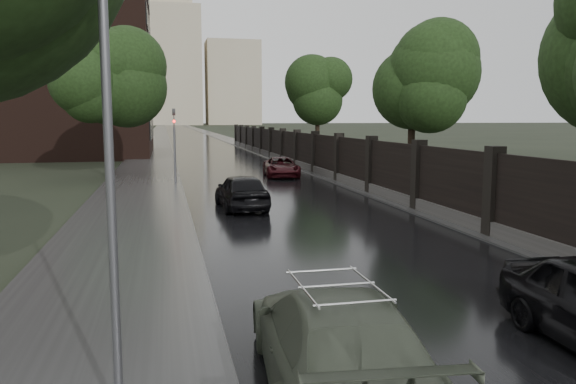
% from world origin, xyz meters
% --- Properties ---
extents(road, '(8.00, 420.00, 0.02)m').
position_xyz_m(road, '(0.00, 190.00, 0.01)').
color(road, black).
rests_on(road, ground).
extents(sidewalk_left, '(4.00, 420.00, 0.16)m').
position_xyz_m(sidewalk_left, '(-6.00, 190.00, 0.08)').
color(sidewalk_left, '#2D2D2D').
rests_on(sidewalk_left, ground).
extents(verge_right, '(3.00, 420.00, 0.08)m').
position_xyz_m(verge_right, '(5.50, 190.00, 0.04)').
color(verge_right, '#2D2D2D').
rests_on(verge_right, ground).
extents(fence_right, '(0.45, 75.72, 2.70)m').
position_xyz_m(fence_right, '(4.60, 32.01, 1.01)').
color(fence_right, '#383533').
rests_on(fence_right, ground).
extents(tree_left_far, '(4.25, 4.25, 7.39)m').
position_xyz_m(tree_left_far, '(-8.00, 30.00, 5.24)').
color(tree_left_far, black).
rests_on(tree_left_far, ground).
extents(tree_right_b, '(4.08, 4.08, 7.01)m').
position_xyz_m(tree_right_b, '(7.50, 22.00, 4.95)').
color(tree_right_b, black).
rests_on(tree_right_b, ground).
extents(tree_right_c, '(4.08, 4.08, 7.01)m').
position_xyz_m(tree_right_c, '(7.50, 40.00, 4.95)').
color(tree_right_c, black).
rests_on(tree_right_c, ground).
extents(lamp_post, '(0.25, 0.12, 5.11)m').
position_xyz_m(lamp_post, '(-5.40, 1.50, 2.67)').
color(lamp_post, '#59595E').
rests_on(lamp_post, ground).
extents(traffic_light, '(0.16, 0.32, 4.00)m').
position_xyz_m(traffic_light, '(-4.30, 24.99, 2.40)').
color(traffic_light, '#59595E').
rests_on(traffic_light, ground).
extents(brick_building, '(24.00, 18.00, 20.00)m').
position_xyz_m(brick_building, '(-18.00, 52.00, 10.00)').
color(brick_building, black).
rests_on(brick_building, ground).
extents(stalinist_tower, '(92.00, 30.00, 159.00)m').
position_xyz_m(stalinist_tower, '(0.00, 300.00, 38.38)').
color(stalinist_tower, tan).
rests_on(stalinist_tower, ground).
extents(volga_sedan, '(2.32, 4.86, 1.37)m').
position_xyz_m(volga_sedan, '(-2.75, 1.89, 0.68)').
color(volga_sedan, '#485040').
rests_on(volga_sedan, ground).
extents(hatchback_left, '(1.85, 4.20, 1.41)m').
position_xyz_m(hatchback_left, '(-1.96, 16.68, 0.70)').
color(hatchback_left, black).
rests_on(hatchback_left, ground).
extents(car_right_far, '(2.34, 4.41, 1.18)m').
position_xyz_m(car_right_far, '(2.02, 28.25, 0.59)').
color(car_right_far, black).
rests_on(car_right_far, ground).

